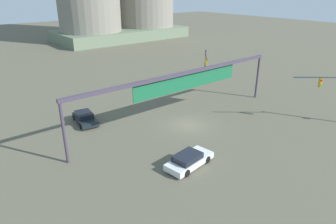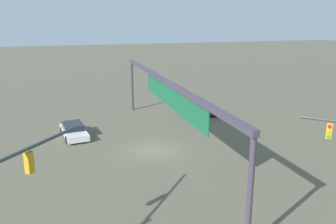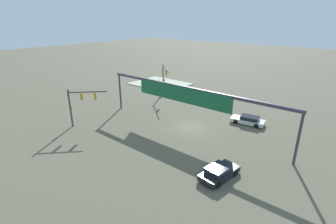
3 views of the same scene
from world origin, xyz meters
The scene contains 5 objects.
ground_plane centered at (0.00, 0.00, 0.00)m, with size 239.33×239.33×0.00m, color #595644.
traffic_signal_near_corner centered at (12.00, 9.36, 3.61)m, with size 3.97×3.80×5.29m.
overhead_sign_gantry centered at (0.33, 1.07, 5.03)m, with size 27.44×0.43×5.95m.
sedan_car_approaching centered at (-5.62, -6.09, 0.58)m, with size 4.82×2.52×1.21m.
sedan_car_waiting_far centered at (-8.69, 7.96, 0.57)m, with size 2.44×4.47×1.21m.
Camera 1 is at (-21.08, -22.37, 14.35)m, focal length 32.34 mm.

